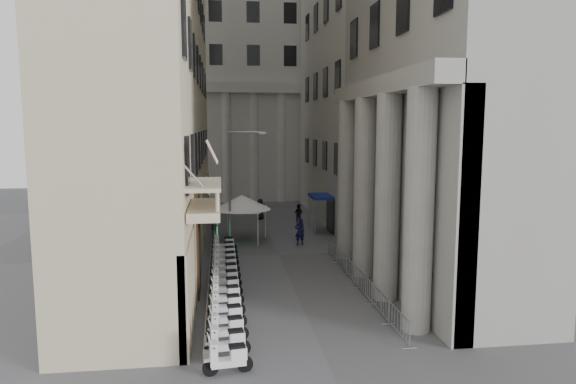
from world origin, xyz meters
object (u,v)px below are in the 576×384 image
info_kiosk (215,236)px  scooter_0 (229,374)px  pedestrian_b (298,213)px  pedestrian_a (300,231)px  street_lamp (234,179)px  security_tent (237,202)px

info_kiosk → scooter_0: bearing=-95.6°
info_kiosk → pedestrian_b: size_ratio=1.01×
scooter_0 → pedestrian_b: bearing=-20.9°
pedestrian_a → info_kiosk: bearing=-7.3°
street_lamp → info_kiosk: street_lamp is taller
scooter_0 → security_tent: bearing=-10.1°
security_tent → pedestrian_b: security_tent is taller
street_lamp → security_tent: bearing=86.2°
scooter_0 → pedestrian_a: bearing=-23.3°
scooter_0 → pedestrian_a: (5.38, 18.72, 0.97)m
security_tent → street_lamp: size_ratio=0.52×
street_lamp → info_kiosk: (-1.40, -0.33, -3.95)m
security_tent → info_kiosk: size_ratio=2.50×
security_tent → pedestrian_b: 8.46m
info_kiosk → pedestrian_a: 6.02m
security_tent → pedestrian_a: (4.36, -2.26, -1.89)m
info_kiosk → pedestrian_a: (6.02, 0.09, 0.12)m
scooter_0 → security_tent: (1.01, 20.98, 2.87)m
security_tent → pedestrian_b: size_ratio=2.54×
info_kiosk → pedestrian_a: bearing=-6.8°
info_kiosk → pedestrian_a: size_ratio=0.87×
info_kiosk → street_lamp: bearing=5.6°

